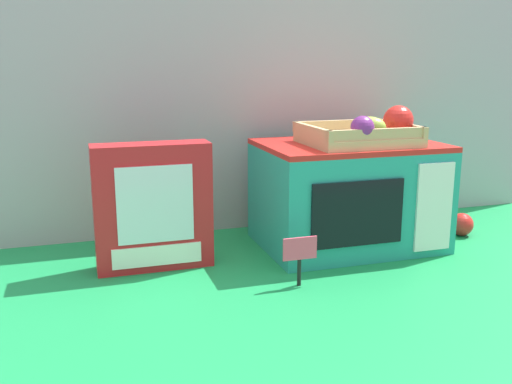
# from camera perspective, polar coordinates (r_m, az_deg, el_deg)

# --- Properties ---
(ground_plane) EXTENTS (1.70, 1.70, 0.00)m
(ground_plane) POSITION_cam_1_polar(r_m,az_deg,el_deg) (1.34, 4.68, -6.07)
(ground_plane) COLOR #198C47
(ground_plane) RESTS_ON ground
(display_back_panel) EXTENTS (1.61, 0.03, 0.71)m
(display_back_panel) POSITION_cam_1_polar(r_m,az_deg,el_deg) (1.52, 1.16, 9.85)
(display_back_panel) COLOR #A0A3A8
(display_back_panel) RESTS_ON ground
(toy_microwave) EXTENTS (0.41, 0.30, 0.25)m
(toy_microwave) POSITION_cam_1_polar(r_m,az_deg,el_deg) (1.39, 9.08, -0.24)
(toy_microwave) COLOR teal
(toy_microwave) RESTS_ON ground
(food_groups_crate) EXTENTS (0.24, 0.20, 0.09)m
(food_groups_crate) POSITION_cam_1_polar(r_m,az_deg,el_deg) (1.33, 10.74, 5.75)
(food_groups_crate) COLOR tan
(food_groups_crate) RESTS_ON toy_microwave
(cookie_set_box) EXTENTS (0.24, 0.08, 0.27)m
(cookie_set_box) POSITION_cam_1_polar(r_m,az_deg,el_deg) (1.23, -10.16, -1.44)
(cookie_set_box) COLOR red
(cookie_set_box) RESTS_ON ground
(price_sign) EXTENTS (0.07, 0.01, 0.10)m
(price_sign) POSITION_cam_1_polar(r_m,az_deg,el_deg) (1.14, 4.36, -6.11)
(price_sign) COLOR black
(price_sign) RESTS_ON ground
(loose_toy_apple) EXTENTS (0.06, 0.06, 0.06)m
(loose_toy_apple) POSITION_cam_1_polar(r_m,az_deg,el_deg) (1.55, 19.71, -3.04)
(loose_toy_apple) COLOR red
(loose_toy_apple) RESTS_ON ground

